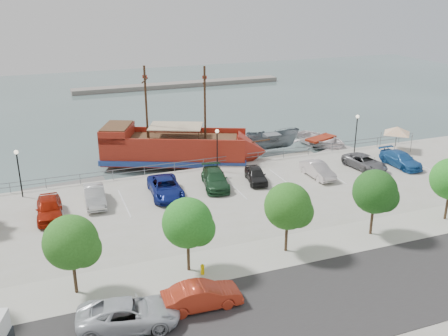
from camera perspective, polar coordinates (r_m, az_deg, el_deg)
name	(u,v)px	position (r m, az deg, el deg)	size (l,w,h in m)	color
ground	(243,206)	(44.10, 2.15, -4.34)	(160.00, 160.00, 0.00)	#475B57
street	(348,295)	(31.37, 13.94, -13.91)	(100.00, 8.00, 0.04)	#2D2A2B
sidewalk	(298,248)	(35.65, 8.50, -9.05)	(100.00, 4.00, 0.05)	#B7B2A1
seawall_railing	(213,162)	(50.28, -1.29, 0.69)	(50.00, 0.06, 1.00)	slate
far_shore	(179,85)	(97.11, -5.13, 9.47)	(40.00, 3.00, 0.80)	gray
pirate_ship	(187,149)	(53.19, -4.28, 2.13)	(17.84, 11.31, 11.16)	#A12516
patrol_boat	(272,143)	(57.78, 5.50, 2.92)	(2.42, 6.43, 2.49)	slate
speedboat	(321,141)	(60.87, 10.99, 3.01)	(4.91, 6.87, 1.42)	silver
dock_west	(65,188)	(49.53, -17.68, -2.23)	(7.67, 2.19, 0.44)	slate
dock_mid	(285,160)	(55.37, 7.04, 0.96)	(7.59, 2.17, 0.43)	gray
dock_east	(330,154)	(58.18, 12.08, 1.59)	(6.96, 1.99, 0.40)	gray
canopy_tent	(398,127)	(58.08, 19.23, 4.48)	(3.94, 3.94, 3.10)	slate
street_van	(129,314)	(28.23, -10.84, -16.06)	(2.53, 5.49, 1.53)	silver
street_sedan	(202,296)	(29.16, -2.54, -14.38)	(1.59, 4.55, 1.50)	#B7311B
fire_hydrant	(202,269)	(32.20, -2.48, -11.45)	(0.26, 0.26, 0.75)	#E0C601
lamp_post_left	(18,165)	(45.75, -22.47, 0.31)	(0.36, 0.36, 4.28)	black
lamp_post_mid	(217,143)	(48.36, -0.79, 2.91)	(0.36, 0.36, 4.28)	black
lamp_post_right	(357,127)	(55.68, 14.92, 4.55)	(0.36, 0.36, 4.28)	black
tree_b	(74,244)	(30.26, -16.80, -8.30)	(3.30, 3.20, 5.00)	#473321
tree_c	(190,224)	(31.27, -3.90, -6.44)	(3.30, 3.20, 5.00)	#473321
tree_d	(290,208)	(33.74, 7.57, -4.51)	(3.30, 3.20, 5.00)	#473321
tree_e	(377,193)	(37.37, 17.10, -2.75)	(3.30, 3.20, 5.00)	#473321
parked_car_a	(49,208)	(41.61, -19.35, -4.34)	(1.96, 4.87, 1.66)	#9F1B08
parked_car_b	(95,196)	(43.06, -14.57, -3.09)	(1.60, 4.59, 1.51)	#B9B9B9
parked_car_c	(166,187)	(43.59, -6.69, -2.23)	(2.58, 5.59, 1.55)	navy
parked_car_d	(215,179)	(45.25, -1.03, -1.26)	(2.11, 5.20, 1.51)	#1E4527
parked_car_e	(256,175)	(46.48, 3.67, -0.78)	(1.65, 4.10, 1.40)	black
parked_car_f	(318,170)	(48.34, 10.67, -0.23)	(1.53, 4.39, 1.45)	beige
parked_car_g	(365,162)	(51.67, 15.79, 0.64)	(2.28, 4.94, 1.37)	slate
parked_car_h	(401,159)	(53.50, 19.55, 0.94)	(2.05, 5.03, 1.46)	#205CA5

